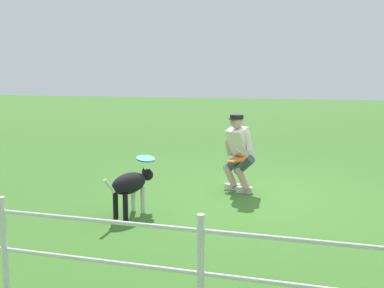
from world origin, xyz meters
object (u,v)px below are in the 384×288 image
at_px(frisbee_held, 237,160).
at_px(frisbee_flying, 146,159).
at_px(dog, 131,184).
at_px(person, 239,150).

bearing_deg(frisbee_held, frisbee_flying, 39.08).
bearing_deg(dog, person, -20.30).
xyz_separation_m(person, frisbee_flying, (1.13, 1.33, 0.04)).
distance_m(person, frisbee_flying, 1.74).
distance_m(person, dog, 2.08).
distance_m(person, frisbee_held, 0.40).
xyz_separation_m(person, dog, (1.21, 1.67, -0.26)).
relative_size(frisbee_flying, frisbee_held, 0.99).
height_order(dog, frisbee_flying, frisbee_flying).
distance_m(dog, frisbee_held, 1.80).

